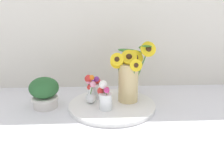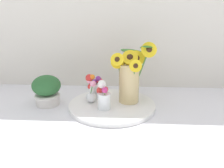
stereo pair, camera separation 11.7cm
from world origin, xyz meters
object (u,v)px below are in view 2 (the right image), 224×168
serving_tray (112,105)px  vase_small_back (99,88)px  vase_bulb_right (91,89)px  mason_jar_sunflowers (130,76)px  potted_plant (47,90)px  vase_small_center (103,97)px

serving_tray → vase_small_back: size_ratio=3.56×
vase_small_back → vase_bulb_right: bearing=-114.7°
serving_tray → mason_jar_sunflowers: (0.10, 0.04, 0.16)m
mason_jar_sunflowers → potted_plant: bearing=-176.9°
serving_tray → vase_bulb_right: size_ratio=3.01×
vase_bulb_right → potted_plant: size_ratio=0.92×
vase_small_center → vase_bulb_right: 0.11m
mason_jar_sunflowers → vase_small_center: size_ratio=2.26×
vase_bulb_right → mason_jar_sunflowers: bearing=6.4°
mason_jar_sunflowers → vase_small_back: size_ratio=2.59×
vase_small_center → vase_small_back: bearing=105.5°
serving_tray → potted_plant: potted_plant is taller
mason_jar_sunflowers → vase_small_back: 0.21m
mason_jar_sunflowers → serving_tray: bearing=-157.9°
vase_small_center → potted_plant: bearing=165.9°
vase_small_center → vase_bulb_right: bearing=132.6°
vase_small_center → mason_jar_sunflowers: bearing=37.6°
vase_small_center → serving_tray: bearing=58.8°
serving_tray → vase_bulb_right: vase_bulb_right is taller
mason_jar_sunflowers → potted_plant: (-0.47, -0.03, -0.08)m
potted_plant → serving_tray: bearing=-2.3°
vase_small_center → vase_bulb_right: vase_bulb_right is taller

